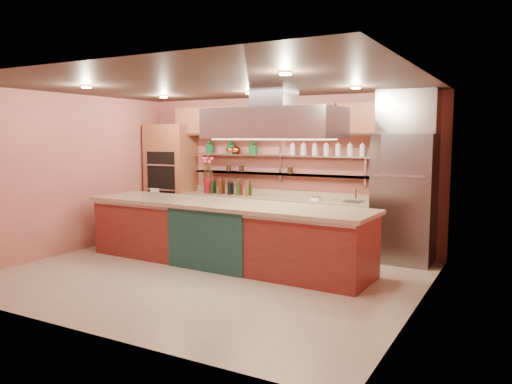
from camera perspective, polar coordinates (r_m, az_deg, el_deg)
The scene contains 21 objects.
floor at distance 7.62m, azimuth -5.20°, elevation -9.40°, with size 6.00×5.00×0.02m, color tan.
ceiling at distance 7.37m, azimuth -5.42°, elevation 12.13°, with size 6.00×5.00×0.02m, color black.
wall_back at distance 9.53m, azimuth 3.15°, elevation 2.41°, with size 6.00×0.04×2.80m, color #AE5E52.
wall_front at distance 5.48m, azimuth -20.10°, elevation -0.90°, with size 6.00×0.04×2.80m, color #AE5E52.
wall_left at distance 9.37m, azimuth -20.70°, elevation 1.94°, with size 0.04×5.00×2.80m, color #AE5E52.
wall_right at distance 6.20m, azimuth 18.31°, elevation -0.03°, with size 0.04×5.00×2.80m, color #AE5E52.
oven_stack at distance 10.58m, azimuth -9.68°, elevation 1.36°, with size 0.95×0.64×2.30m, color #975337.
refrigerator at distance 8.46m, azimuth 16.56°, elevation -0.73°, with size 0.95×0.72×2.10m, color slate.
back_counter at distance 9.39m, azimuth 2.05°, elevation -3.39°, with size 3.84×0.64×0.93m, color tan.
wall_shelf_lower at distance 9.44m, azimuth 2.53°, elevation 2.07°, with size 3.60×0.26×0.03m, color #A4A6AB.
wall_shelf_upper at distance 9.42m, azimuth 2.54°, elevation 4.19°, with size 3.60×0.26×0.03m, color #A4A6AB.
upper_cabinets at distance 9.35m, azimuth 2.70°, elevation 8.16°, with size 4.60×0.36×0.55m, color #975337.
range_hood at distance 7.47m, azimuth 2.10°, elevation 7.85°, with size 2.00×1.00×0.45m, color #A4A6AB.
ceiling_downlights at distance 7.53m, azimuth -4.55°, elevation 11.79°, with size 4.00×2.80×0.02m, color #FFE5A5.
island at distance 8.06m, azimuth -3.70°, elevation -4.76°, with size 4.81×1.05×1.00m, color maroon.
flower_vase at distance 10.00m, azimuth -5.49°, elevation 0.78°, with size 0.18×0.18×0.32m, color maroon.
oil_bottle_cluster at distance 9.71m, azimuth -2.94°, elevation 0.59°, with size 0.93×0.26×0.30m, color black.
kitchen_scale at distance 8.92m, azimuth 6.87°, elevation -0.64°, with size 0.16×0.12×0.09m, color silver.
bar_faucet at distance 8.77m, azimuth 11.35°, elevation -0.40°, with size 0.03×0.03×0.22m, color white.
copper_kettle at distance 9.85m, azimuth -2.29°, elevation 4.81°, with size 0.18×0.18×0.15m, color #B9472A.
green_canister at distance 9.65m, azimuth -0.22°, elevation 4.81°, with size 0.13×0.13×0.16m, color #104C21.
Camera 1 is at (4.11, -6.07, 2.06)m, focal length 35.00 mm.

